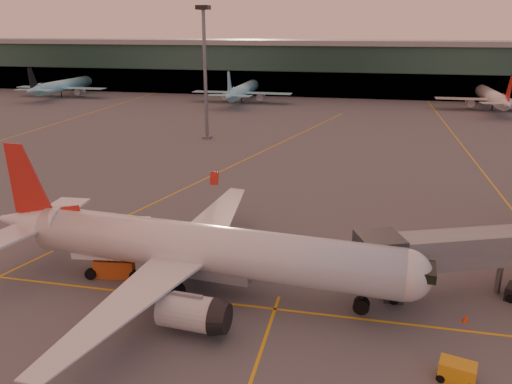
# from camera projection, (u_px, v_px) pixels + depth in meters

# --- Properties ---
(ground) EXTENTS (600.00, 600.00, 0.00)m
(ground) POSITION_uv_depth(u_px,v_px,m) (196.00, 337.00, 36.79)
(ground) COLOR #4C4F54
(ground) RESTS_ON ground
(taxi_markings) EXTENTS (100.12, 173.00, 0.01)m
(taxi_markings) POSITION_uv_depth(u_px,v_px,m) (243.00, 170.00, 79.52)
(taxi_markings) COLOR gold
(taxi_markings) RESTS_ON ground
(terminal) EXTENTS (400.00, 20.00, 17.60)m
(terminal) POSITION_uv_depth(u_px,v_px,m) (333.00, 68.00, 165.54)
(terminal) COLOR #19382D
(terminal) RESTS_ON ground
(mast_west_near) EXTENTS (2.40, 2.40, 25.60)m
(mast_west_near) POSITION_uv_depth(u_px,v_px,m) (205.00, 64.00, 97.33)
(mast_west_near) COLOR slate
(mast_west_near) RESTS_ON ground
(distant_aircraft_row) EXTENTS (225.00, 34.00, 13.00)m
(distant_aircraft_row) POSITION_uv_depth(u_px,v_px,m) (155.00, 99.00, 157.01)
(distant_aircraft_row) COLOR #90E1F2
(distant_aircraft_row) RESTS_ON ground
(main_airplane) EXTENTS (39.35, 35.50, 11.87)m
(main_airplane) POSITION_uv_depth(u_px,v_px,m) (195.00, 249.00, 42.20)
(main_airplane) COLOR silver
(main_airplane) RESTS_ON ground
(catering_truck) EXTENTS (6.96, 3.69, 5.16)m
(catering_truck) POSITION_uv_depth(u_px,v_px,m) (113.00, 244.00, 45.46)
(catering_truck) COLOR #B04919
(catering_truck) RESTS_ON ground
(gpu_cart) EXTENTS (2.59, 1.92, 1.35)m
(gpu_cart) POSITION_uv_depth(u_px,v_px,m) (457.00, 372.00, 32.03)
(gpu_cart) COLOR #C88F19
(gpu_cart) RESTS_ON ground
(cone_nose) EXTENTS (0.48, 0.48, 0.61)m
(cone_nose) POSITION_uv_depth(u_px,v_px,m) (466.00, 318.00, 38.64)
(cone_nose) COLOR #EB410C
(cone_nose) RESTS_ON ground
(cone_wing_left) EXTENTS (0.42, 0.42, 0.53)m
(cone_wing_left) POSITION_uv_depth(u_px,v_px,m) (233.00, 214.00, 60.12)
(cone_wing_left) COLOR #EB410C
(cone_wing_left) RESTS_ON ground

